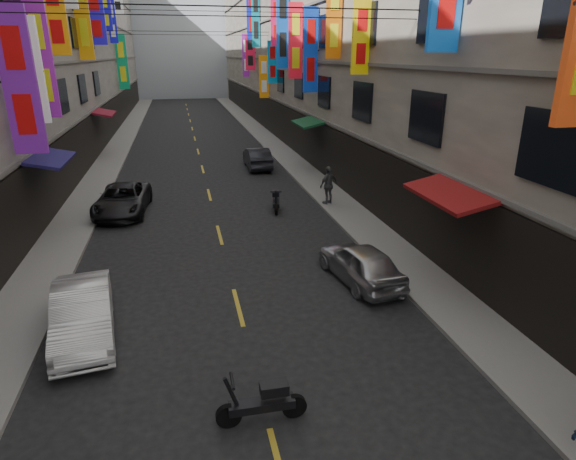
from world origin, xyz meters
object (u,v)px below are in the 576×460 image
scooter_far_right (276,201)px  car_right_mid (361,263)px  car_left_far (123,200)px  car_left_mid (83,314)px  scooter_crossing (263,403)px  pedestrian_rfar (329,185)px  car_right_far (257,158)px

scooter_far_right → car_right_mid: 7.96m
car_left_far → car_right_mid: (8.00, -8.98, -0.00)m
scooter_far_right → car_left_mid: size_ratio=0.45×
scooter_far_right → car_left_far: bearing=1.3°
scooter_far_right → car_left_far: car_left_far is taller
scooter_crossing → car_left_far: (-3.92, 14.46, 0.19)m
scooter_crossing → car_right_mid: car_right_mid is taller
scooter_crossing → car_left_mid: bearing=44.6°
pedestrian_rfar → scooter_far_right: bearing=-24.8°
scooter_far_right → car_right_far: (0.58, 8.89, 0.21)m
car_right_mid → pedestrian_rfar: size_ratio=2.06×
scooter_crossing → car_left_far: car_left_far is taller
scooter_crossing → car_left_far: bearing=15.4°
car_right_far → scooter_far_right: bearing=86.6°
car_right_far → car_right_mid: bearing=92.3°
car_right_mid → scooter_crossing: bearing=44.9°
scooter_far_right → car_left_mid: bearing=64.3°
scooter_crossing → pedestrian_rfar: size_ratio=1.00×
car_left_mid → car_right_mid: size_ratio=1.07×
car_right_mid → car_right_far: 16.78m
scooter_far_right → car_right_far: 8.92m
scooter_far_right → car_left_far: (-6.85, 1.11, 0.19)m
scooter_far_right → pedestrian_rfar: bearing=-166.7°
scooter_crossing → car_right_mid: size_ratio=0.48×
scooter_crossing → car_left_mid: (-3.92, 4.01, 0.21)m
scooter_far_right → car_left_mid: (-6.85, -9.34, 0.21)m
scooter_crossing → scooter_far_right: (2.92, 13.35, 0.00)m
car_right_far → car_left_far: bearing=46.7°
car_left_mid → car_left_far: 10.45m
pedestrian_rfar → scooter_crossing: bearing=40.2°
car_left_mid → car_right_mid: car_left_mid is taller
car_left_mid → car_right_mid: 8.13m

